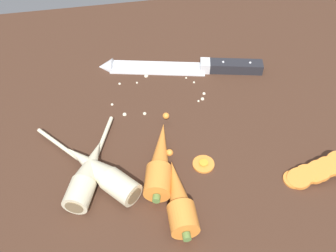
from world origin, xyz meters
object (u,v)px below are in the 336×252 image
at_px(whole_carrot_second, 179,198).
at_px(parsnip_mid_left, 88,173).
at_px(chefs_knife, 178,67).
at_px(whole_carrot, 160,160).
at_px(carrot_slice_stack, 317,171).
at_px(carrot_slice_stray_near, 204,163).
at_px(parsnip_front, 99,171).

bearing_deg(whole_carrot_second, parsnip_mid_left, 151.65).
distance_m(chefs_knife, whole_carrot, 0.26).
height_order(whole_carrot, parsnip_mid_left, whole_carrot).
bearing_deg(parsnip_mid_left, whole_carrot, 2.02).
relative_size(carrot_slice_stack, carrot_slice_stray_near, 3.05).
height_order(chefs_knife, whole_carrot, whole_carrot).
distance_m(chefs_knife, parsnip_front, 0.31).
bearing_deg(carrot_slice_stack, chefs_knife, 118.05).
height_order(whole_carrot_second, parsnip_front, whole_carrot_second).
bearing_deg(whole_carrot, carrot_slice_stack, -14.20).
bearing_deg(whole_carrot, parsnip_front, -177.72).
relative_size(whole_carrot, carrot_slice_stack, 1.64).
relative_size(whole_carrot_second, parsnip_mid_left, 0.85).
bearing_deg(whole_carrot_second, parsnip_front, 147.89).
xyz_separation_m(parsnip_mid_left, carrot_slice_stray_near, (0.19, -0.00, -0.02)).
bearing_deg(whole_carrot, carrot_slice_stray_near, -5.98).
bearing_deg(carrot_slice_stack, whole_carrot, 165.80).
xyz_separation_m(whole_carrot, whole_carrot_second, (0.02, -0.08, 0.00)).
distance_m(parsnip_front, carrot_slice_stray_near, 0.17).
distance_m(parsnip_mid_left, carrot_slice_stack, 0.37).
bearing_deg(chefs_knife, carrot_slice_stack, -61.95).
bearing_deg(parsnip_mid_left, carrot_slice_stack, -9.09).
bearing_deg(chefs_knife, parsnip_mid_left, -127.85).
relative_size(whole_carrot_second, carrot_slice_stack, 1.46).
bearing_deg(chefs_knife, whole_carrot_second, -101.25).
height_order(whole_carrot, whole_carrot_second, same).
xyz_separation_m(whole_carrot, parsnip_mid_left, (-0.12, -0.00, -0.00)).
relative_size(chefs_knife, parsnip_front, 1.83).
height_order(chefs_knife, whole_carrot_second, whole_carrot_second).
distance_m(parsnip_front, parsnip_mid_left, 0.02).
bearing_deg(parsnip_front, chefs_knife, 54.78).
height_order(whole_carrot_second, parsnip_mid_left, whole_carrot_second).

